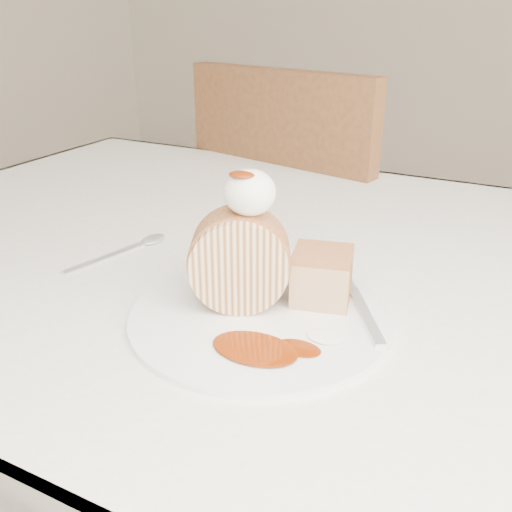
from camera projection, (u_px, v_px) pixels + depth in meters
The scene contains 10 objects.
table at pixel (296, 313), 0.79m from camera, with size 1.40×0.90×0.75m.
chair_far at pixel (306, 241), 1.36m from camera, with size 0.52×0.52×0.94m.
plate at pixel (260, 316), 0.60m from camera, with size 0.28×0.28×0.01m, color white.
roulade_slice at pixel (239, 261), 0.59m from camera, with size 0.10×0.10×0.06m, color beige.
cake_chunk at pixel (322, 279), 0.61m from camera, with size 0.06×0.06×0.05m, color #BE7747.
whipped_cream at pixel (250, 192), 0.57m from camera, with size 0.05×0.05×0.05m, color white.
caramel_drizzle at pixel (242, 169), 0.55m from camera, with size 0.03×0.02×0.01m, color #6C2004.
caramel_pool at pixel (255, 348), 0.53m from camera, with size 0.09×0.06×0.00m, color #6C2004, non-canonical shape.
fork at pixel (366, 315), 0.59m from camera, with size 0.02×0.16×0.00m, color silver.
spoon at pixel (105, 258), 0.74m from camera, with size 0.02×0.15×0.00m, color silver.
Camera 1 is at (0.27, -0.44, 1.05)m, focal length 40.00 mm.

